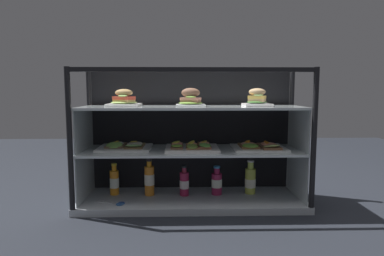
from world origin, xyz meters
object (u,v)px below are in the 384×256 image
(juice_bottle_front_middle, at_px, (114,182))
(juice_bottle_front_fourth, at_px, (184,183))
(juice_bottle_front_second, at_px, (250,180))
(plated_roll_sandwich_mid_right, at_px, (124,100))
(juice_bottle_tucked_behind, at_px, (149,180))
(open_sandwich_tray_left_of_center, at_px, (125,146))
(juice_bottle_back_right, at_px, (217,183))
(plated_roll_sandwich_near_right_corner, at_px, (257,100))
(plated_roll_sandwich_far_right, at_px, (191,100))
(open_sandwich_tray_mid_left, at_px, (259,147))
(kitchen_scissors, at_px, (117,203))
(open_sandwich_tray_right_of_center, at_px, (191,147))

(juice_bottle_front_middle, distance_m, juice_bottle_front_fourth, 0.47)
(juice_bottle_front_second, bearing_deg, plated_roll_sandwich_mid_right, -174.84)
(juice_bottle_tucked_behind, distance_m, juice_bottle_front_second, 0.69)
(open_sandwich_tray_left_of_center, xyz_separation_m, juice_bottle_front_fourth, (0.39, 0.01, -0.25))
(juice_bottle_back_right, bearing_deg, plated_roll_sandwich_mid_right, -174.56)
(juice_bottle_front_second, bearing_deg, juice_bottle_front_middle, -179.86)
(juice_bottle_tucked_behind, height_order, juice_bottle_front_fourth, juice_bottle_tucked_behind)
(plated_roll_sandwich_near_right_corner, xyz_separation_m, juice_bottle_front_middle, (-0.94, 0.08, -0.55))
(plated_roll_sandwich_far_right, relative_size, juice_bottle_back_right, 0.95)
(plated_roll_sandwich_near_right_corner, height_order, open_sandwich_tray_mid_left, plated_roll_sandwich_near_right_corner)
(juice_bottle_front_middle, distance_m, kitchen_scissors, 0.22)
(plated_roll_sandwich_near_right_corner, distance_m, open_sandwich_tray_left_of_center, 0.91)
(plated_roll_sandwich_far_right, xyz_separation_m, juice_bottle_tucked_behind, (-0.28, 0.07, -0.54))
(open_sandwich_tray_left_of_center, xyz_separation_m, juice_bottle_tucked_behind, (0.15, 0.02, -0.23))
(plated_roll_sandwich_near_right_corner, relative_size, juice_bottle_front_middle, 0.81)
(open_sandwich_tray_left_of_center, bearing_deg, juice_bottle_tucked_behind, 7.31)
(open_sandwich_tray_mid_left, xyz_separation_m, juice_bottle_front_second, (-0.04, 0.08, -0.25))
(plated_roll_sandwich_far_right, bearing_deg, kitchen_scissors, -167.43)
(plated_roll_sandwich_mid_right, xyz_separation_m, juice_bottle_front_middle, (-0.09, 0.07, -0.55))
(open_sandwich_tray_mid_left, xyz_separation_m, juice_bottle_back_right, (-0.27, 0.06, -0.26))
(plated_roll_sandwich_far_right, xyz_separation_m, juice_bottle_front_second, (0.41, 0.09, -0.55))
(kitchen_scissors, bearing_deg, open_sandwich_tray_mid_left, 7.28)
(juice_bottle_front_fourth, distance_m, kitchen_scissors, 0.46)
(juice_bottle_front_second, bearing_deg, open_sandwich_tray_mid_left, -62.98)
(juice_bottle_front_middle, relative_size, juice_bottle_front_second, 0.93)
(open_sandwich_tray_left_of_center, distance_m, juice_bottle_tucked_behind, 0.28)
(plated_roll_sandwich_near_right_corner, bearing_deg, juice_bottle_front_fourth, 174.20)
(open_sandwich_tray_left_of_center, relative_size, open_sandwich_tray_right_of_center, 1.00)
(open_sandwich_tray_mid_left, xyz_separation_m, juice_bottle_front_fourth, (-0.49, 0.04, -0.25))
(plated_roll_sandwich_far_right, height_order, open_sandwich_tray_mid_left, plated_roll_sandwich_far_right)
(plated_roll_sandwich_near_right_corner, height_order, kitchen_scissors, plated_roll_sandwich_near_right_corner)
(open_sandwich_tray_mid_left, distance_m, juice_bottle_front_second, 0.26)
(juice_bottle_tucked_behind, relative_size, juice_bottle_front_second, 1.09)
(plated_roll_sandwich_mid_right, bearing_deg, open_sandwich_tray_mid_left, -0.15)
(plated_roll_sandwich_far_right, bearing_deg, open_sandwich_tray_mid_left, 1.71)
(juice_bottle_front_fourth, bearing_deg, juice_bottle_tucked_behind, 176.91)
(juice_bottle_front_fourth, height_order, juice_bottle_front_second, juice_bottle_front_second)
(open_sandwich_tray_right_of_center, distance_m, juice_bottle_front_second, 0.48)
(juice_bottle_front_middle, height_order, juice_bottle_front_second, juice_bottle_front_second)
(open_sandwich_tray_right_of_center, relative_size, juice_bottle_back_right, 1.75)
(juice_bottle_front_fourth, height_order, juice_bottle_back_right, juice_bottle_front_fourth)
(open_sandwich_tray_mid_left, distance_m, juice_bottle_back_right, 0.38)
(open_sandwich_tray_left_of_center, bearing_deg, kitchen_scissors, -102.49)
(juice_bottle_tucked_behind, bearing_deg, juice_bottle_front_middle, 175.53)
(plated_roll_sandwich_near_right_corner, bearing_deg, juice_bottle_tucked_behind, 175.10)
(open_sandwich_tray_left_of_center, distance_m, open_sandwich_tray_mid_left, 0.88)
(plated_roll_sandwich_far_right, bearing_deg, open_sandwich_tray_left_of_center, 173.28)
(plated_roll_sandwich_far_right, distance_m, juice_bottle_front_second, 0.69)
(juice_bottle_front_second, bearing_deg, juice_bottle_front_fourth, -175.75)
(juice_bottle_front_middle, bearing_deg, plated_roll_sandwich_far_right, -9.79)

